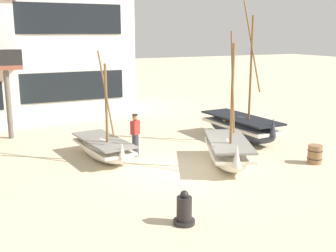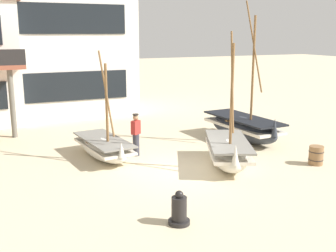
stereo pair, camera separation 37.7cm
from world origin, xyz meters
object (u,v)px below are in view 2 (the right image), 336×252
at_px(fishing_boat_far_right, 228,152).
at_px(fisherman_by_hull, 136,135).
at_px(fishing_boat_centre_large, 243,127).
at_px(wooden_barrel, 316,155).
at_px(capstan_winch, 179,211).
at_px(harbor_building_main, 38,52).
at_px(fishing_boat_near_left, 104,147).

distance_m(fishing_boat_far_right, fisherman_by_hull, 3.70).
bearing_deg(fishing_boat_centre_large, wooden_barrel, -84.15).
bearing_deg(wooden_barrel, capstan_winch, -161.34).
xyz_separation_m(fishing_boat_centre_large, harbor_building_main, (-7.44, 9.91, 3.09)).
relative_size(fishing_boat_centre_large, harbor_building_main, 0.56).
xyz_separation_m(fishing_boat_centre_large, capstan_winch, (-6.31, -6.35, -0.24)).
bearing_deg(capstan_winch, fishing_boat_centre_large, 45.21).
bearing_deg(fisherman_by_hull, fishing_boat_centre_large, 2.92).
bearing_deg(fishing_boat_near_left, fishing_boat_centre_large, 0.69).
relative_size(fisherman_by_hull, wooden_barrel, 2.41).
xyz_separation_m(fishing_boat_centre_large, fishing_boat_far_right, (-2.63, -2.89, -0.05)).
distance_m(fishing_boat_near_left, fisherman_by_hull, 1.32).
relative_size(fishing_boat_far_right, wooden_barrel, 6.88).
bearing_deg(fishing_boat_far_right, fishing_boat_near_left, 143.86).
height_order(fisherman_by_hull, harbor_building_main, harbor_building_main).
xyz_separation_m(fishing_boat_far_right, fisherman_by_hull, (-2.60, 2.62, 0.29)).
bearing_deg(capstan_winch, fisherman_by_hull, 79.96).
relative_size(fishing_boat_near_left, fisherman_by_hull, 2.45).
distance_m(fishing_boat_centre_large, fishing_boat_far_right, 3.91).
xyz_separation_m(fishing_boat_centre_large, fisherman_by_hull, (-5.23, -0.27, 0.24)).
xyz_separation_m(fishing_boat_far_right, harbor_building_main, (-4.80, 12.79, 3.14)).
height_order(fishing_boat_near_left, fishing_boat_far_right, fishing_boat_far_right).
bearing_deg(harbor_building_main, fishing_boat_centre_large, -53.09).
xyz_separation_m(fishing_boat_centre_large, wooden_barrel, (0.42, -4.08, -0.25)).
relative_size(fishing_boat_far_right, fisherman_by_hull, 2.86).
distance_m(fishing_boat_far_right, harbor_building_main, 14.02).
xyz_separation_m(fishing_boat_near_left, capstan_winch, (0.17, -6.28, -0.09)).
height_order(fisherman_by_hull, capstan_winch, fisherman_by_hull).
height_order(fishing_boat_far_right, fisherman_by_hull, fishing_boat_far_right).
relative_size(fishing_boat_far_right, harbor_building_main, 0.45).
relative_size(fishing_boat_centre_large, wooden_barrel, 8.71).
height_order(fishing_boat_centre_large, wooden_barrel, fishing_boat_centre_large).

